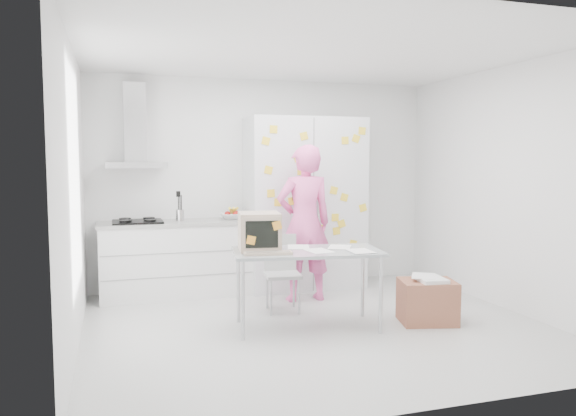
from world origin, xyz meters
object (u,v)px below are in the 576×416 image
object	(u,v)px
desk	(277,241)
cardboard_box	(427,301)
chair	(282,268)
person	(304,223)

from	to	relation	value
desk	cardboard_box	size ratio (longest dim) A/B	2.41
chair	cardboard_box	xyz separation A→B (m)	(1.28, -0.92, -0.25)
cardboard_box	desk	bearing A→B (deg)	169.15
desk	chair	size ratio (longest dim) A/B	1.84
desk	chair	distance (m)	0.78
person	desk	size ratio (longest dim) A/B	1.20
chair	cardboard_box	bearing A→B (deg)	-28.44
person	chair	xyz separation A→B (m)	(-0.38, -0.33, -0.45)
desk	chair	world-z (taller)	desk
person	cardboard_box	size ratio (longest dim) A/B	2.89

